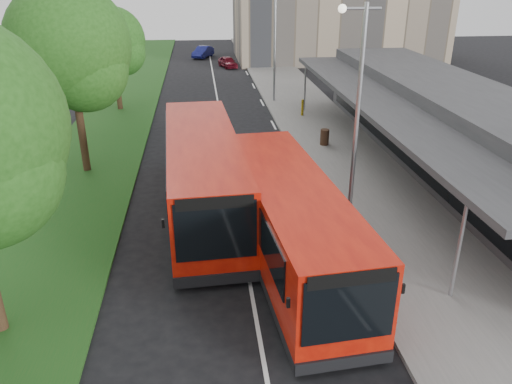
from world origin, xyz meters
TOP-DOWN VIEW (x-y plane):
  - ground at (0.00, 0.00)m, footprint 120.00×120.00m
  - pavement at (6.00, 20.00)m, footprint 5.00×80.00m
  - grass_verge at (-7.00, 20.00)m, footprint 5.00×80.00m
  - lane_centre_line at (0.00, 15.00)m, footprint 0.12×70.00m
  - kerb_dashes at (3.30, 19.00)m, footprint 0.12×56.00m
  - station_building at (10.86, 8.00)m, footprint 7.70×26.00m
  - tree_mid at (-7.01, 9.05)m, footprint 5.48×5.48m
  - tree_far at (-7.01, 21.05)m, footprint 4.39×4.39m
  - lamp_post_near at (4.12, 2.00)m, footprint 1.44×0.28m
  - lamp_post_far at (4.12, 22.00)m, footprint 1.44×0.28m
  - bus_main at (1.44, -0.42)m, footprint 3.56×10.76m
  - bus_second at (-1.32, 3.85)m, footprint 3.49×11.52m
  - litter_bin at (5.49, 11.34)m, footprint 0.62×0.62m
  - bollard at (5.49, 17.61)m, footprint 0.22×0.22m
  - car_near at (1.65, 37.27)m, footprint 2.13×3.46m
  - car_far at (-0.77, 44.00)m, footprint 2.69×4.02m

SIDE VIEW (x-z plane):
  - ground at x=0.00m, z-range 0.00..0.00m
  - kerb_dashes at x=3.30m, z-range 0.00..0.01m
  - lane_centre_line at x=0.00m, z-range 0.00..0.01m
  - grass_verge at x=-7.00m, z-range 0.00..0.10m
  - pavement at x=6.00m, z-range 0.00..0.15m
  - car_near at x=1.65m, z-range 0.00..1.10m
  - litter_bin at x=5.49m, z-range 0.15..1.03m
  - car_far at x=-0.77m, z-range 0.00..1.25m
  - bollard at x=5.49m, z-range 0.15..1.21m
  - bus_main at x=1.44m, z-range 0.04..3.03m
  - bus_second at x=-1.32m, z-range 0.04..3.27m
  - station_building at x=10.86m, z-range 0.04..4.04m
  - tree_far at x=-7.01m, z-range 1.02..8.02m
  - lamp_post_near at x=4.12m, z-range 0.72..8.72m
  - lamp_post_far at x=4.12m, z-range 0.72..8.72m
  - tree_mid at x=-7.01m, z-range 1.28..10.09m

